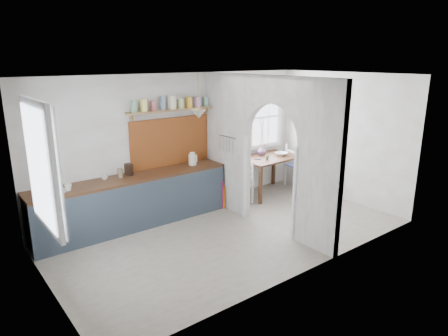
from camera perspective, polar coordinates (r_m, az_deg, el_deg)
floor at (r=6.84m, az=1.09°, el=-9.29°), size 5.80×3.20×0.01m
ceiling at (r=6.22m, az=1.21°, el=13.02°), size 5.80×3.20×0.01m
walls at (r=6.41m, az=1.15°, el=1.32°), size 5.81×3.21×2.60m
partition at (r=6.86m, az=5.41°, el=3.51°), size 0.12×3.20×2.60m
kitchen_window at (r=5.09m, az=-24.87°, el=0.17°), size 0.10×1.16×1.50m
nook_window at (r=8.66m, az=3.96°, el=7.04°), size 1.76×0.10×1.30m
counter at (r=7.17m, az=-12.75°, el=-4.56°), size 3.50×0.60×0.90m
sink at (r=6.61m, az=-23.11°, el=-3.22°), size 0.40×0.40×0.02m
backsplash at (r=7.55m, az=-7.62°, el=3.76°), size 1.65×0.03×0.90m
shelf at (r=7.37m, az=-7.47°, el=8.67°), size 1.75×0.20×0.21m
pendant_lamp at (r=7.29m, az=-3.64°, el=7.68°), size 0.26×0.26×0.16m
utensil_rail at (r=7.43m, az=0.45°, el=4.50°), size 0.02×0.50×0.02m
dining_table at (r=8.69m, az=6.24°, el=-1.03°), size 1.34×0.92×0.82m
chair_left at (r=8.07m, az=2.31°, el=-2.08°), size 0.45×0.45×0.87m
chair_right at (r=9.26m, az=10.55°, el=0.33°), size 0.53×0.53×0.98m
kettle at (r=7.58m, az=-4.52°, el=1.34°), size 0.24×0.22×0.24m
mug_a at (r=6.56m, az=-21.36°, el=-2.60°), size 0.14×0.14×0.10m
mug_b at (r=6.94m, az=-16.69°, el=-1.24°), size 0.14×0.14×0.09m
knife_block at (r=7.08m, az=-13.45°, el=-0.20°), size 0.12×0.15×0.21m
jar at (r=6.99m, az=-14.61°, el=-0.70°), size 0.13×0.13×0.16m
towel_magenta at (r=7.79m, az=-0.17°, el=-3.93°), size 0.02×0.03×0.58m
towel_orange at (r=7.77m, az=0.03°, el=-4.19°), size 0.02×0.03×0.46m
bowl at (r=8.75m, az=8.20°, el=2.01°), size 0.29×0.29×0.06m
table_cup at (r=8.36m, az=6.19°, el=1.51°), size 0.10×0.10×0.08m
plate at (r=8.39m, az=4.82°, el=1.35°), size 0.16×0.16×0.01m
vase at (r=8.72m, az=5.41°, el=2.52°), size 0.25×0.25×0.20m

